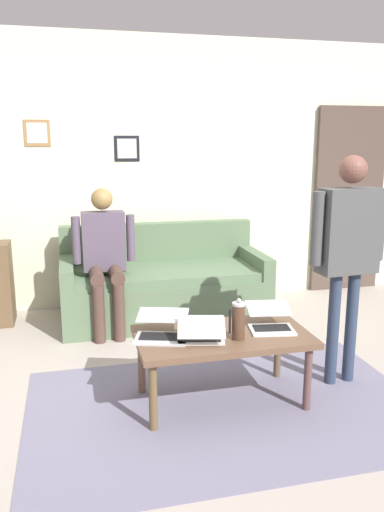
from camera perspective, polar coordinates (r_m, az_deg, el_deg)
The scene contains 12 objects.
ground_plane at distance 3.60m, azimuth 2.91°, elevation -15.15°, with size 7.68×7.68×0.00m, color #ACA296.
area_rug at distance 3.43m, azimuth 3.80°, elevation -16.54°, with size 2.52×1.61×0.01m, color slate.
back_wall at distance 5.33m, azimuth -3.75°, elevation 9.20°, with size 7.04×0.11×2.70m.
interior_door at distance 6.03m, azimuth 17.10°, elevation 5.98°, with size 0.82×0.09×2.05m.
couch at distance 4.93m, azimuth -3.20°, elevation -3.42°, with size 1.92×0.86×0.88m.
coffee_table at distance 3.34m, azimuth 3.39°, elevation -9.52°, with size 1.12×0.61×0.47m.
laptop_left at distance 3.43m, azimuth 8.79°, elevation -7.30°, with size 0.34×0.38×0.14m.
laptop_center at distance 3.20m, azimuth 1.04°, elevation -8.75°, with size 0.34×0.32×0.15m.
laptop_right at distance 3.26m, azimuth -3.42°, elevation -8.27°, with size 0.41×0.42×0.13m.
french_press at distance 3.20m, azimuth 5.22°, elevation -7.22°, with size 0.10×0.08×0.27m.
person_standing at distance 3.58m, azimuth 17.07°, elevation 1.56°, with size 0.57×0.21×1.59m.
person_seated at distance 4.54m, azimuth -9.76°, elevation 0.47°, with size 0.55×0.51×1.28m.
Camera 1 is at (0.92, 3.04, 1.69)m, focal length 35.74 mm.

